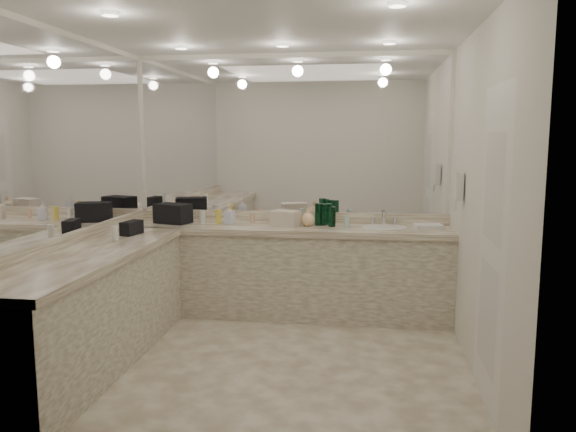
% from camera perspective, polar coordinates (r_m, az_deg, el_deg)
% --- Properties ---
extents(floor, '(3.20, 3.20, 0.00)m').
position_cam_1_polar(floor, '(4.63, -2.36, -14.39)').
color(floor, beige).
rests_on(floor, ground).
extents(ceiling, '(3.20, 3.20, 0.00)m').
position_cam_1_polar(ceiling, '(4.36, -2.57, 19.02)').
color(ceiling, white).
rests_on(ceiling, floor).
extents(wall_back, '(3.20, 0.02, 2.60)m').
position_cam_1_polar(wall_back, '(5.78, 0.30, 3.41)').
color(wall_back, silver).
rests_on(wall_back, floor).
extents(wall_left, '(0.02, 3.00, 2.60)m').
position_cam_1_polar(wall_left, '(4.87, -21.33, 1.97)').
color(wall_left, silver).
rests_on(wall_left, floor).
extents(wall_right, '(0.02, 3.00, 2.60)m').
position_cam_1_polar(wall_right, '(4.31, 18.94, 1.36)').
color(wall_right, silver).
rests_on(wall_right, floor).
extents(vanity_back_base, '(3.20, 0.60, 0.84)m').
position_cam_1_polar(vanity_back_base, '(5.63, -0.13, -5.80)').
color(vanity_back_base, beige).
rests_on(vanity_back_base, floor).
extents(vanity_back_top, '(3.20, 0.64, 0.06)m').
position_cam_1_polar(vanity_back_top, '(5.53, -0.15, -1.30)').
color(vanity_back_top, silver).
rests_on(vanity_back_top, vanity_back_base).
extents(vanity_left_base, '(0.60, 2.40, 0.84)m').
position_cam_1_polar(vanity_left_base, '(4.64, -19.33, -9.33)').
color(vanity_left_base, beige).
rests_on(vanity_left_base, floor).
extents(vanity_left_top, '(0.64, 2.42, 0.06)m').
position_cam_1_polar(vanity_left_top, '(4.52, -19.49, -3.89)').
color(vanity_left_top, silver).
rests_on(vanity_left_top, vanity_left_base).
extents(backsplash_back, '(3.20, 0.04, 0.10)m').
position_cam_1_polar(backsplash_back, '(5.80, 0.27, -0.06)').
color(backsplash_back, silver).
rests_on(backsplash_back, vanity_back_top).
extents(backsplash_left, '(0.04, 3.00, 0.10)m').
position_cam_1_polar(backsplash_left, '(4.90, -20.91, -2.10)').
color(backsplash_left, silver).
rests_on(backsplash_left, vanity_left_top).
extents(mirror_back, '(3.12, 0.01, 1.55)m').
position_cam_1_polar(mirror_back, '(5.75, 0.28, 8.12)').
color(mirror_back, white).
rests_on(mirror_back, wall_back).
extents(mirror_left, '(0.01, 2.92, 1.55)m').
position_cam_1_polar(mirror_left, '(4.84, -21.49, 7.57)').
color(mirror_left, white).
rests_on(mirror_left, wall_left).
extents(sink, '(0.44, 0.44, 0.03)m').
position_cam_1_polar(sink, '(5.48, 9.74, -1.24)').
color(sink, white).
rests_on(sink, vanity_back_top).
extents(faucet, '(0.24, 0.16, 0.14)m').
position_cam_1_polar(faucet, '(5.68, 9.71, -0.15)').
color(faucet, silver).
rests_on(faucet, vanity_back_top).
extents(wall_phone, '(0.06, 0.10, 0.24)m').
position_cam_1_polar(wall_phone, '(4.98, 16.99, 2.88)').
color(wall_phone, white).
rests_on(wall_phone, wall_right).
extents(door, '(0.02, 0.82, 2.10)m').
position_cam_1_polar(door, '(3.86, 19.93, -3.18)').
color(door, white).
rests_on(door, wall_right).
extents(black_toiletry_bag, '(0.39, 0.31, 0.20)m').
position_cam_1_polar(black_toiletry_bag, '(5.79, -11.61, 0.24)').
color(black_toiletry_bag, black).
rests_on(black_toiletry_bag, vanity_back_top).
extents(black_bag_spill, '(0.14, 0.24, 0.12)m').
position_cam_1_polar(black_bag_spill, '(5.21, -15.60, -1.16)').
color(black_bag_spill, black).
rests_on(black_bag_spill, vanity_left_top).
extents(cream_cosmetic_case, '(0.31, 0.24, 0.15)m').
position_cam_1_polar(cream_cosmetic_case, '(5.48, -0.28, -0.25)').
color(cream_cosmetic_case, beige).
rests_on(cream_cosmetic_case, vanity_back_top).
extents(hand_towel, '(0.28, 0.21, 0.04)m').
position_cam_1_polar(hand_towel, '(5.51, 14.06, -1.03)').
color(hand_towel, white).
rests_on(hand_towel, vanity_back_top).
extents(lotion_left, '(0.05, 0.05, 0.12)m').
position_cam_1_polar(lotion_left, '(4.91, -17.18, -1.80)').
color(lotion_left, white).
rests_on(lotion_left, vanity_left_top).
extents(soap_bottle_a, '(0.08, 0.08, 0.20)m').
position_cam_1_polar(soap_bottle_a, '(5.64, -6.05, 0.17)').
color(soap_bottle_a, white).
rests_on(soap_bottle_a, vanity_back_top).
extents(soap_bottle_b, '(0.11, 0.11, 0.19)m').
position_cam_1_polar(soap_bottle_b, '(5.64, -5.96, 0.14)').
color(soap_bottle_b, silver).
rests_on(soap_bottle_b, vanity_back_top).
extents(soap_bottle_c, '(0.17, 0.17, 0.18)m').
position_cam_1_polar(soap_bottle_c, '(5.51, 2.04, -0.09)').
color(soap_bottle_c, '#FCD197').
rests_on(soap_bottle_c, vanity_back_top).
extents(green_bottle_0, '(0.06, 0.06, 0.21)m').
position_cam_1_polar(green_bottle_0, '(5.60, 4.17, 0.19)').
color(green_bottle_0, '#0B4327').
rests_on(green_bottle_0, vanity_back_top).
extents(green_bottle_1, '(0.07, 0.07, 0.22)m').
position_cam_1_polar(green_bottle_1, '(5.55, 3.12, 0.18)').
color(green_bottle_1, '#0B4327').
rests_on(green_bottle_1, vanity_back_top).
extents(green_bottle_2, '(0.07, 0.07, 0.20)m').
position_cam_1_polar(green_bottle_2, '(5.48, 4.50, -0.06)').
color(green_bottle_2, '#0B4327').
rests_on(green_bottle_2, vanity_back_top).
extents(green_bottle_3, '(0.06, 0.06, 0.21)m').
position_cam_1_polar(green_bottle_3, '(5.55, 3.56, 0.15)').
color(green_bottle_3, '#0B4327').
rests_on(green_bottle_3, vanity_back_top).
extents(amenity_bottle_0, '(0.04, 0.04, 0.10)m').
position_cam_1_polar(amenity_bottle_0, '(5.69, -3.62, -0.25)').
color(amenity_bottle_0, '#E0B28C').
rests_on(amenity_bottle_0, vanity_back_top).
extents(amenity_bottle_1, '(0.06, 0.06, 0.12)m').
position_cam_1_polar(amenity_bottle_1, '(5.87, -12.03, -0.06)').
color(amenity_bottle_1, silver).
rests_on(amenity_bottle_1, vanity_back_top).
extents(amenity_bottle_2, '(0.06, 0.06, 0.14)m').
position_cam_1_polar(amenity_bottle_2, '(5.71, -7.10, -0.05)').
color(amenity_bottle_2, '#F2D84C').
rests_on(amenity_bottle_2, vanity_back_top).
extents(amenity_bottle_3, '(0.06, 0.06, 0.13)m').
position_cam_1_polar(amenity_bottle_3, '(5.75, -8.71, -0.08)').
color(amenity_bottle_3, white).
rests_on(amenity_bottle_3, vanity_back_top).
extents(amenity_bottle_4, '(0.05, 0.05, 0.10)m').
position_cam_1_polar(amenity_bottle_4, '(5.47, 6.01, -0.58)').
color(amenity_bottle_4, silver).
rests_on(amenity_bottle_4, vanity_back_top).
extents(amenity_bottle_5, '(0.06, 0.06, 0.11)m').
position_cam_1_polar(amenity_bottle_5, '(5.65, 1.14, -0.21)').
color(amenity_bottle_5, silver).
rests_on(amenity_bottle_5, vanity_back_top).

